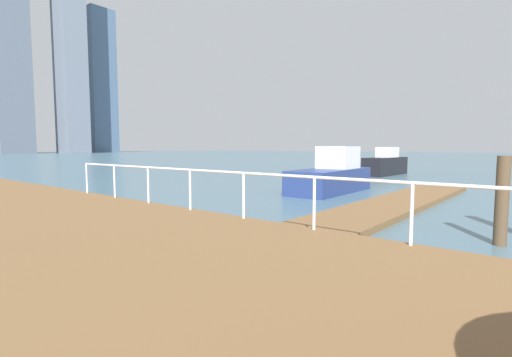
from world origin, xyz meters
The scene contains 8 objects.
ground_plane centered at (0.00, 20.00, 0.00)m, with size 300.00×300.00×0.00m, color #476675.
floating_dock centered at (3.31, 11.62, 0.09)m, with size 13.62×2.00×0.18m, color brown.
dock_piling_0 centered at (-0.42, 8.20, 0.93)m, with size 0.26×0.26×1.87m, color brown.
moored_boat_0 centered at (17.52, 17.15, 0.78)m, with size 5.10×1.61×2.04m.
moored_boat_2 centered at (5.68, 15.31, 0.74)m, with size 5.12×2.02×2.08m.
skyline_tower_5 centered at (31.39, 139.56, 42.41)m, with size 10.00×12.40×84.82m, color slate.
skyline_tower_6 centered at (50.09, 137.66, 37.96)m, with size 7.63×9.81×75.92m, color slate.
skyline_tower_7 centered at (65.36, 146.76, 27.22)m, with size 9.99×8.22×54.44m, color slate.
Camera 1 is at (-9.50, 7.34, 2.04)m, focal length 25.99 mm.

